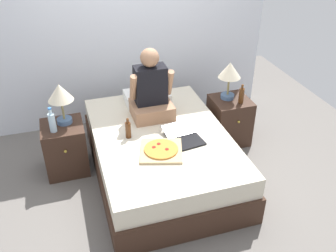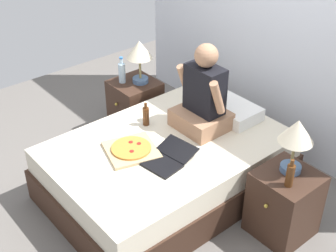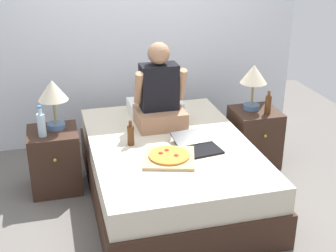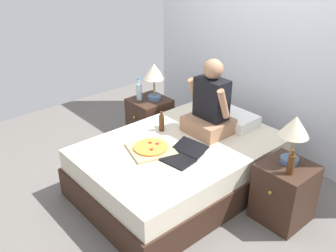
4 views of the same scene
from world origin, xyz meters
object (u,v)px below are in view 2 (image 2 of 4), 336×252
Objects in this scene: bed at (167,167)px; pizza_box at (131,149)px; nightstand_left at (135,106)px; lamp_on_right_nightstand at (296,135)px; beer_bottle at (290,175)px; beer_bottle_on_bed at (146,116)px; lamp_on_left_nightstand at (139,53)px; nightstand_right at (284,204)px; water_bottle at (122,72)px; laptop at (166,159)px; person_seated at (203,98)px.

bed is 4.05× the size of pizza_box.
nightstand_left is 2.02m from lamp_on_right_nightstand.
beer_bottle_on_bed is at bearing -170.03° from beer_bottle.
lamp_on_left_nightstand is 0.79× the size of nightstand_right.
beer_bottle reaches higher than bed.
water_bottle is at bearing -177.47° from nightstand_right.
beer_bottle is at bearing -0.27° from water_bottle.
nightstand_left is 1.15m from pizza_box.
bed is 4.43× the size of laptop.
person_seated is at bearing 1.15° from nightstand_left.
nightstand_right is at bearing -1.17° from person_seated.
nightstand_left reaches higher than pizza_box.
beer_bottle_on_bed is at bearing 158.41° from laptop.
laptop is 0.91× the size of pizza_box.
laptop is (1.25, -0.46, -0.15)m from water_bottle.
beer_bottle_on_bed is at bearing -19.29° from water_bottle.
beer_bottle_on_bed is (0.72, -0.25, -0.07)m from water_bottle.
lamp_on_right_nightstand is at bearing 1.85° from person_seated.
laptop is at bearing -41.98° from bed.
beer_bottle is 0.29× the size of person_seated.
lamp_on_left_nightstand reaches higher than bed.
water_bottle reaches higher than bed.
lamp_on_left_nightstand is at bearing 51.37° from nightstand_left.
bed is 9.15× the size of beer_bottle_on_bed.
lamp_on_right_nightstand is 1.96× the size of beer_bottle.
nightstand_right is at bearing -1.50° from lamp_on_left_nightstand.
nightstand_left is 2.60× the size of beer_bottle_on_bed.
beer_bottle is at bearing 27.99° from laptop.
lamp_on_left_nightstand reaches higher than nightstand_right.
nightstand_left is at bearing 158.92° from bed.
person_seated is at bearing 5.89° from water_bottle.
person_seated reaches higher than bed.
beer_bottle is (0.07, -0.10, 0.38)m from nightstand_right.
nightstand_left is 2.07× the size of water_bottle.
lamp_on_right_nightstand reaches higher than beer_bottle.
nightstand_right is at bearing 2.53° from water_bottle.
beer_bottle_on_bed is at bearing -162.96° from lamp_on_right_nightstand.
nightstand_right is 1.29m from pizza_box.
beer_bottle is (2.02, -0.10, 0.38)m from nightstand_left.
laptop is (0.19, -0.57, -0.27)m from person_seated.
beer_bottle_on_bed is (-1.28, -0.39, -0.29)m from lamp_on_right_nightstand.
lamp_on_right_nightstand reaches higher than laptop.
beer_bottle_on_bed is at bearing 174.24° from bed.
nightstand_right is 1.15× the size of pizza_box.
nightstand_right is 2.49× the size of beer_bottle.
beer_bottle_on_bed reaches higher than bed.
pizza_box is 2.26× the size of beer_bottle_on_bed.
pizza_box is (-1.06, -0.69, 0.25)m from nightstand_right.
nightstand_left is at bearing 142.33° from pizza_box.
laptop is at bearing -28.02° from lamp_on_left_nightstand.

